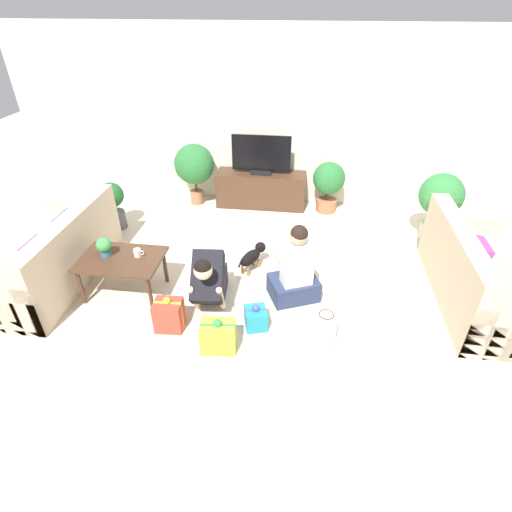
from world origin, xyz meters
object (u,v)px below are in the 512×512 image
gift_bag_a (324,331)px  coffee_table (121,262)px  sofa_left (55,258)px  tv (261,157)px  gift_box_a (218,336)px  person_sitting (295,272)px  person_kneeling (210,280)px  tv_console (261,190)px  gift_box_c (256,318)px  potted_plant_corner_right (440,200)px  dog (253,256)px  mug (138,253)px  potted_plant_back_right (329,182)px  gift_box_b (169,315)px  potted_plant_back_left (194,165)px  tabletop_plant (104,246)px  sofa_right (477,277)px  potted_plant_corner_left (112,203)px

gift_bag_a → coffee_table: bearing=165.9°
sofa_left → coffee_table: bearing=81.6°
coffee_table → tv: (1.26, 2.45, 0.40)m
sofa_left → gift_box_a: 2.31m
tv → person_sitting: bearing=-74.0°
person_kneeling → gift_box_a: size_ratio=2.31×
tv_console → gift_box_c: tv_console is taller
potted_plant_corner_right → dog: potted_plant_corner_right is taller
sofa_left → mug: sofa_left is taller
potted_plant_back_right → dog: bearing=-118.2°
tv → potted_plant_corner_right: (2.50, -0.74, -0.21)m
gift_box_c → potted_plant_back_right: bearing=74.7°
sofa_left → gift_box_b: size_ratio=4.88×
person_sitting → dog: (-0.54, 0.51, -0.16)m
coffee_table → potted_plant_back_left: (0.21, 2.40, 0.23)m
sofa_left → gift_box_a: sofa_left is taller
person_sitting → gift_box_c: bearing=31.5°
gift_box_a → mug: bearing=143.4°
person_kneeling → tabletop_plant: 1.23m
tv_console → dog: bearing=-86.3°
tv_console → tv: bearing=0.0°
potted_plant_back_right → person_kneeling: 2.82m
sofa_left → gift_box_b: (1.58, -0.64, -0.13)m
person_kneeling → person_sitting: person_sitting is taller
tv_console → person_sitting: bearing=-74.0°
sofa_left → person_kneeling: size_ratio=2.29×
potted_plant_back_right → tabletop_plant: 3.44m
sofa_left → potted_plant_back_left: size_ratio=1.96×
potted_plant_back_right → gift_box_a: (-1.08, -3.12, -0.33)m
dog → tv: bearing=-58.4°
coffee_table → gift_box_c: coffee_table is taller
sofa_left → tv: bearing=136.9°
tv → dog: 1.90m
gift_box_b → gift_bag_a: (1.57, -0.06, 0.03)m
person_kneeling → gift_box_a: 0.69m
gift_bag_a → tabletop_plant: size_ratio=1.84×
coffee_table → potted_plant_corner_right: size_ratio=0.94×
potted_plant_back_right → tabletop_plant: bearing=-136.5°
tv → mug: tv is taller
sofa_right → tabletop_plant: sofa_right is taller
person_kneeling → gift_box_b: 0.56m
gift_box_a → gift_box_b: (-0.56, 0.21, 0.02)m
sofa_right → person_sitting: person_sitting is taller
potted_plant_corner_right → gift_box_a: potted_plant_corner_right is taller
potted_plant_corner_left → dog: (2.14, -0.79, -0.20)m
coffee_table → potted_plant_back_left: 2.42m
tv → mug: size_ratio=7.51×
potted_plant_back_right → sofa_left: bearing=-144.9°
coffee_table → mug: 0.21m
gift_bag_a → tv_console: bearing=108.0°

